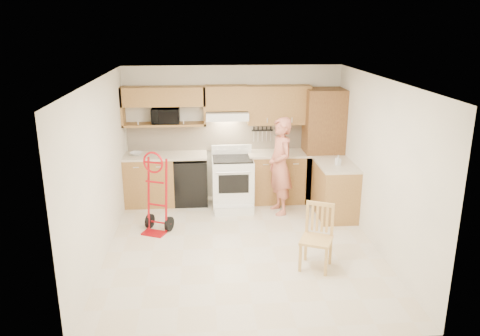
{
  "coord_description": "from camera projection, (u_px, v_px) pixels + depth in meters",
  "views": [
    {
      "loc": [
        -0.53,
        -6.46,
        3.25
      ],
      "look_at": [
        0.0,
        0.5,
        1.1
      ],
      "focal_mm": 35.63,
      "sensor_mm": 36.0,
      "label": 1
    }
  ],
  "objects": [
    {
      "name": "cab_return_right",
      "position": [
        335.0,
        191.0,
        8.24
      ],
      "size": [
        0.6,
        1.0,
        0.9
      ],
      "primitive_type": "cube",
      "color": "#9E723C",
      "rests_on": "ground"
    },
    {
      "name": "pantry_tall",
      "position": [
        323.0,
        146.0,
        8.82
      ],
      "size": [
        0.7,
        0.6,
        2.1
      ],
      "primitive_type": "cube",
      "color": "brown",
      "rests_on": "ground"
    },
    {
      "name": "hand_truck",
      "position": [
        155.0,
        197.0,
        7.52
      ],
      "size": [
        0.61,
        0.59,
        1.21
      ],
      "primitive_type": null,
      "rotation": [
        0.0,
        0.0,
        -0.41
      ],
      "color": "#A80B12",
      "rests_on": "ground"
    },
    {
      "name": "wall_back",
      "position": [
        233.0,
        133.0,
        8.94
      ],
      "size": [
        4.0,
        0.02,
        2.5
      ],
      "primitive_type": "cube",
      "color": "white",
      "rests_on": "ground"
    },
    {
      "name": "countertop_left",
      "position": [
        165.0,
        156.0,
        8.65
      ],
      "size": [
        1.5,
        0.63,
        0.04
      ],
      "primitive_type": "cube",
      "color": "#B8AB93",
      "rests_on": "lower_cab_left"
    },
    {
      "name": "countertop_right",
      "position": [
        279.0,
        153.0,
        8.8
      ],
      "size": [
        1.14,
        0.63,
        0.04
      ],
      "primitive_type": "cube",
      "color": "#B8AB93",
      "rests_on": "lower_cab_right"
    },
    {
      "name": "wall_left",
      "position": [
        99.0,
        171.0,
        6.64
      ],
      "size": [
        0.02,
        4.5,
        2.5
      ],
      "primitive_type": "cube",
      "color": "white",
      "rests_on": "ground"
    },
    {
      "name": "wall_front",
      "position": [
        262.0,
        237.0,
        4.63
      ],
      "size": [
        4.0,
        0.02,
        2.5
      ],
      "primitive_type": "cube",
      "color": "white",
      "rests_on": "ground"
    },
    {
      "name": "countertop_return",
      "position": [
        336.0,
        165.0,
        8.1
      ],
      "size": [
        0.63,
        1.0,
        0.04
      ],
      "primitive_type": "cube",
      "color": "#B8AB93",
      "rests_on": "cab_return_right"
    },
    {
      "name": "range_hood",
      "position": [
        227.0,
        115.0,
        8.59
      ],
      "size": [
        0.76,
        0.46,
        0.14
      ],
      "primitive_type": "cube",
      "color": "white",
      "rests_on": "wall_back"
    },
    {
      "name": "ceiling",
      "position": [
        243.0,
        79.0,
        6.41
      ],
      "size": [
        4.0,
        4.5,
        0.02
      ],
      "primitive_type": "cube",
      "color": "white",
      "rests_on": "ground"
    },
    {
      "name": "range",
      "position": [
        233.0,
        179.0,
        8.56
      ],
      "size": [
        0.73,
        0.97,
        1.08
      ],
      "primitive_type": null,
      "color": "white",
      "rests_on": "ground"
    },
    {
      "name": "dining_chair",
      "position": [
        316.0,
        238.0,
        6.44
      ],
      "size": [
        0.55,
        0.57,
        0.9
      ],
      "primitive_type": null,
      "rotation": [
        0.0,
        0.0,
        -0.42
      ],
      "color": "tan",
      "rests_on": "ground"
    },
    {
      "name": "soap_bottle",
      "position": [
        338.0,
        160.0,
        7.99
      ],
      "size": [
        0.1,
        0.1,
        0.17
      ],
      "primitive_type": "imported",
      "rotation": [
        0.0,
        0.0,
        0.31
      ],
      "color": "white",
      "rests_on": "countertop_return"
    },
    {
      "name": "bowl",
      "position": [
        136.0,
        154.0,
        8.6
      ],
      "size": [
        0.27,
        0.27,
        0.05
      ],
      "primitive_type": "imported",
      "rotation": [
        0.0,
        0.0,
        -0.26
      ],
      "color": "white",
      "rests_on": "countertop_left"
    },
    {
      "name": "upper_cab_center",
      "position": [
        227.0,
        98.0,
        8.56
      ],
      "size": [
        0.76,
        0.33,
        0.44
      ],
      "primitive_type": "cube",
      "color": "#9E723C",
      "rests_on": "wall_back"
    },
    {
      "name": "floor",
      "position": [
        243.0,
        248.0,
        7.16
      ],
      "size": [
        4.0,
        4.5,
        0.02
      ],
      "primitive_type": "cube",
      "color": "beige",
      "rests_on": "ground"
    },
    {
      "name": "upper_cab_right",
      "position": [
        279.0,
        105.0,
        8.67
      ],
      "size": [
        1.14,
        0.33,
        0.7
      ],
      "primitive_type": "cube",
      "color": "#9E723C",
      "rests_on": "wall_back"
    },
    {
      "name": "lower_cab_left",
      "position": [
        150.0,
        180.0,
        8.77
      ],
      "size": [
        0.9,
        0.6,
        0.9
      ],
      "primitive_type": "cube",
      "color": "#9E723C",
      "rests_on": "ground"
    },
    {
      "name": "wall_right",
      "position": [
        380.0,
        165.0,
        6.93
      ],
      "size": [
        0.02,
        4.5,
        2.5
      ],
      "primitive_type": "cube",
      "color": "white",
      "rests_on": "ground"
    },
    {
      "name": "dishwasher",
      "position": [
        191.0,
        181.0,
        8.83
      ],
      "size": [
        0.6,
        0.6,
        0.85
      ],
      "primitive_type": "cube",
      "color": "black",
      "rests_on": "ground"
    },
    {
      "name": "upper_cab_left",
      "position": [
        163.0,
        96.0,
        8.47
      ],
      "size": [
        1.5,
        0.33,
        0.34
      ],
      "primitive_type": "cube",
      "color": "#9E723C",
      "rests_on": "wall_back"
    },
    {
      "name": "lower_cab_right",
      "position": [
        278.0,
        177.0,
        8.94
      ],
      "size": [
        1.14,
        0.6,
        0.9
      ],
      "primitive_type": "cube",
      "color": "#9E723C",
      "rests_on": "ground"
    },
    {
      "name": "upper_shelf_mw",
      "position": [
        165.0,
        124.0,
        8.62
      ],
      "size": [
        1.5,
        0.33,
        0.04
      ],
      "primitive_type": "cube",
      "color": "#9E723C",
      "rests_on": "wall_back"
    },
    {
      "name": "knife_strip",
      "position": [
        262.0,
        134.0,
        8.93
      ],
      "size": [
        0.4,
        0.05,
        0.29
      ],
      "primitive_type": null,
      "color": "black",
      "rests_on": "backsplash"
    },
    {
      "name": "microwave",
      "position": [
        166.0,
        116.0,
        8.57
      ],
      "size": [
        0.5,
        0.34,
        0.27
      ],
      "primitive_type": "imported",
      "rotation": [
        0.0,
        0.0,
        -0.01
      ],
      "color": "black",
      "rests_on": "upper_shelf_mw"
    },
    {
      "name": "person",
      "position": [
        280.0,
        166.0,
        8.24
      ],
      "size": [
        0.54,
        0.7,
        1.71
      ],
      "primitive_type": "imported",
      "rotation": [
        0.0,
        0.0,
        -1.34
      ],
      "color": "#C06A54",
      "rests_on": "ground"
    },
    {
      "name": "backsplash",
      "position": [
        233.0,
        136.0,
        8.93
      ],
      "size": [
        3.92,
        0.03,
        0.55
      ],
      "primitive_type": "cube",
      "color": "beige",
      "rests_on": "wall_back"
    }
  ]
}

